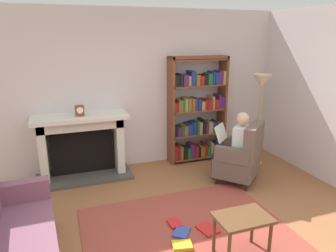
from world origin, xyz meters
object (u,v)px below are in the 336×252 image
seated_reader (235,144)px  fireplace (82,144)px  bookshelf (197,111)px  sofa_floral (11,248)px  armchair_reading (241,157)px  side_table (243,223)px  floor_lamp (261,89)px  mantel_clock (80,111)px

seated_reader → fireplace: bearing=-66.2°
fireplace → bookshelf: bearing=0.9°
sofa_floral → bookshelf: bearing=-57.0°
armchair_reading → side_table: armchair_reading is taller
bookshelf → floor_lamp: bookshelf is taller
armchair_reading → side_table: size_ratio=1.73×
mantel_clock → sofa_floral: bearing=-112.7°
sofa_floral → side_table: (2.22, -0.49, 0.08)m
armchair_reading → side_table: 1.82m
fireplace → floor_lamp: size_ratio=0.93×
mantel_clock → sofa_floral: 2.36m
side_table → bookshelf: bearing=75.1°
mantel_clock → side_table: 2.97m
side_table → fireplace: bearing=117.4°
bookshelf → seated_reader: (0.17, -1.03, -0.30)m
mantel_clock → side_table: (1.36, -2.53, -0.74)m
seated_reader → sofa_floral: bearing=-21.9°
mantel_clock → bookshelf: size_ratio=0.08×
sofa_floral → seated_reader: bearing=-73.4°
armchair_reading → sofa_floral: armchair_reading is taller
fireplace → mantel_clock: mantel_clock is taller
mantel_clock → seated_reader: bearing=-21.8°
bookshelf → seated_reader: size_ratio=1.68×
side_table → mantel_clock: bearing=118.3°
mantel_clock → seated_reader: size_ratio=0.14×
seated_reader → armchair_reading: bearing=90.0°
fireplace → floor_lamp: (3.00, -0.52, 0.81)m
seated_reader → sofa_floral: seated_reader is taller
side_table → seated_reader: bearing=61.7°
fireplace → side_table: fireplace is taller
seated_reader → side_table: seated_reader is taller
sofa_floral → floor_lamp: bearing=-70.8°
seated_reader → floor_lamp: floor_lamp is taller
side_table → floor_lamp: size_ratio=0.35×
bookshelf → side_table: size_ratio=3.41×
bookshelf → armchair_reading: 1.25m
fireplace → bookshelf: 2.10m
armchair_reading → seated_reader: 0.23m
armchair_reading → sofa_floral: (-3.18, -1.06, -0.10)m
seated_reader → sofa_floral: (-3.10, -1.15, -0.30)m
armchair_reading → seated_reader: bearing=-90.0°
armchair_reading → fireplace: bearing=-67.2°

